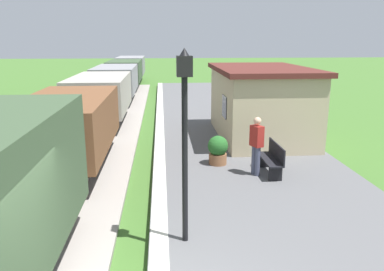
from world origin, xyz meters
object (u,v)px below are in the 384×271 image
Objects in this scene: person_waiting at (256,144)px; lamp_post_near at (185,113)px; bench_near_hut at (272,158)px; station_hut at (260,102)px; freight_train at (107,89)px; potted_planter at (218,150)px.

lamp_post_near reaches higher than person_waiting.
bench_near_hut is at bearing 52.84° from lamp_post_near.
lamp_post_near is (-3.49, -8.07, 1.15)m from station_hut.
freight_train is 10.59× the size of lamp_post_near.
bench_near_hut is 5.03m from lamp_post_near.
lamp_post_near reaches higher than potted_planter.
person_waiting is 0.46× the size of lamp_post_near.
lamp_post_near is at bearing -127.16° from bench_near_hut.
freight_train is 9.20m from station_hut.
bench_near_hut is 1.77m from potted_planter.
station_hut is 6.33× the size of potted_planter.
freight_train is at bearing 115.77° from potted_planter.
potted_planter is (4.63, -9.59, -0.73)m from freight_train.
lamp_post_near is (-2.27, -3.60, 1.62)m from person_waiting.
lamp_post_near is (-1.32, -4.67, 2.08)m from potted_planter.
potted_planter is (-2.17, -3.40, -0.93)m from station_hut.
person_waiting is (-0.50, -0.05, 0.46)m from bench_near_hut.
person_waiting is 4.55m from lamp_post_near.
bench_near_hut is at bearing -99.26° from station_hut.
bench_near_hut is 0.88× the size of person_waiting.
potted_planter is (-1.45, 1.02, 0.00)m from bench_near_hut.
station_hut is at bearing 57.45° from potted_planter.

